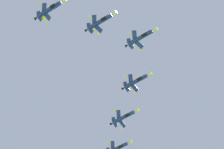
# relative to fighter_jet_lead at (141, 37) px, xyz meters

# --- Properties ---
(fighter_jet_lead) EXTENTS (14.92, 9.53, 6.84)m
(fighter_jet_lead) POSITION_rel_fighter_jet_lead_xyz_m (0.00, 0.00, 0.00)
(fighter_jet_lead) COLOR navy
(fighter_jet_left_wing) EXTENTS (14.92, 9.20, 7.58)m
(fighter_jet_left_wing) POSITION_rel_fighter_jet_lead_xyz_m (-3.16, 21.32, 1.22)
(fighter_jet_left_wing) COLOR navy
(fighter_jet_right_wing) EXTENTS (14.92, 9.48, 6.97)m
(fighter_jet_right_wing) POSITION_rel_fighter_jet_lead_xyz_m (-16.85, -8.11, 1.56)
(fighter_jet_right_wing) COLOR navy
(fighter_jet_left_outer) EXTENTS (14.92, 9.21, 7.56)m
(fighter_jet_left_outer) POSITION_rel_fighter_jet_lead_xyz_m (-10.28, 39.30, -0.07)
(fighter_jet_left_outer) COLOR navy
(fighter_jet_right_outer) EXTENTS (14.92, 9.20, 7.57)m
(fighter_jet_right_outer) POSITION_rel_fighter_jet_lead_xyz_m (-37.15, -15.78, -0.59)
(fighter_jet_right_outer) COLOR navy
(fighter_jet_trail_slot) EXTENTS (14.92, 9.35, 7.27)m
(fighter_jet_trail_slot) POSITION_rel_fighter_jet_lead_xyz_m (-14.85, 58.71, 2.09)
(fighter_jet_trail_slot) COLOR navy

